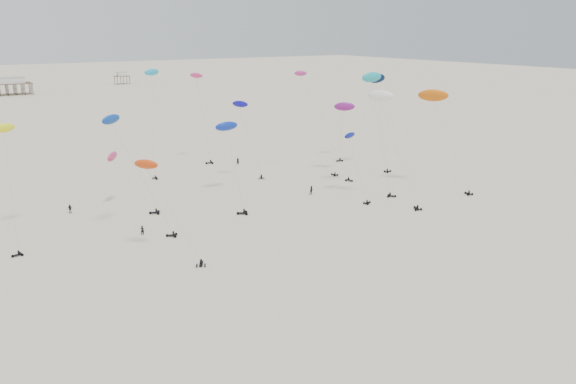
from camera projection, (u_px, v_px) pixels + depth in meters
ground_plane at (109, 135)px, 190.05m from camera, size 900.00×900.00×0.00m
pavilion_main at (11, 87)px, 304.58m from camera, size 21.00×13.00×9.80m
pavilion_small at (122, 79)px, 365.52m from camera, size 9.00×7.00×8.00m
rig_0 at (153, 98)px, 132.60m from camera, size 5.38×7.57×25.56m
rig_1 at (166, 199)px, 84.57m from camera, size 7.76×11.34×16.39m
rig_2 at (6, 155)px, 92.43m from camera, size 4.86×14.38×21.03m
rig_3 at (324, 124)px, 132.93m from camera, size 6.59×16.62×27.39m
rig_4 at (375, 96)px, 118.19m from camera, size 5.19×9.47×25.89m
rig_5 at (247, 128)px, 129.60m from camera, size 7.55×4.49×18.95m
rig_7 at (343, 116)px, 134.92m from camera, size 6.75×4.45×17.72m
rig_8 at (341, 122)px, 152.62m from camera, size 6.77×6.78×15.00m
rig_9 at (127, 150)px, 93.65m from camera, size 10.21×9.73×21.47m
rig_10 at (356, 158)px, 116.64m from camera, size 3.98×9.73×14.27m
rig_11 at (201, 108)px, 146.41m from camera, size 3.89×6.97×23.77m
rig_12 at (123, 171)px, 110.22m from camera, size 7.80×13.08×13.76m
rig_13 at (378, 91)px, 138.21m from camera, size 5.47×7.29×24.02m
rig_14 at (436, 104)px, 121.62m from camera, size 6.37×14.08×22.68m
rig_15 at (387, 115)px, 110.93m from camera, size 5.51×13.24×23.22m
rig_16 at (230, 142)px, 115.96m from camera, size 8.31×16.96×20.06m
spectator_0 at (143, 235)px, 97.18m from camera, size 0.90×0.83×2.05m
spectator_1 at (312, 195)px, 121.01m from camera, size 1.13×0.67×2.29m
spectator_2 at (70, 213)px, 108.79m from camera, size 1.28×0.77×2.08m
spectator_3 at (238, 165)px, 147.83m from camera, size 0.91×0.69×2.32m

